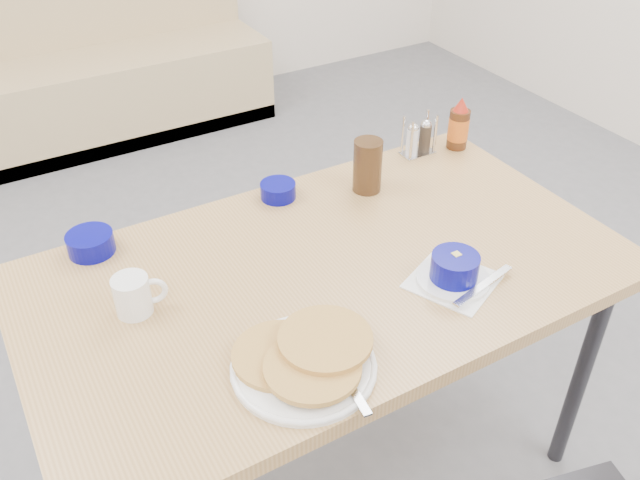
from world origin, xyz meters
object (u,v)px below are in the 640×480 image
pancake_plate (305,360)px  condiment_caddy (418,141)px  amber_tumbler (368,166)px  coffee_mug (134,295)px  dining_table (328,288)px  booth_bench (84,72)px  butter_bowl (278,191)px  syrup_bottle (459,126)px  grits_setting (455,271)px  creamer_bowl (91,243)px

pancake_plate → condiment_caddy: condiment_caddy is taller
amber_tumbler → condiment_caddy: (0.24, 0.09, -0.03)m
coffee_mug → condiment_caddy: condiment_caddy is taller
dining_table → condiment_caddy: size_ratio=11.38×
booth_bench → butter_bowl: size_ratio=19.84×
condiment_caddy → syrup_bottle: bearing=-11.8°
grits_setting → dining_table: bearing=139.5°
butter_bowl → amber_tumbler: size_ratio=0.65×
pancake_plate → creamer_bowl: 0.64m
dining_table → grits_setting: size_ratio=5.52×
coffee_mug → creamer_bowl: bearing=95.9°
booth_bench → pancake_plate: 2.82m
coffee_mug → amber_tumbler: 0.72m
pancake_plate → coffee_mug: (-0.23, 0.33, 0.02)m
creamer_bowl → booth_bench: bearing=78.1°
grits_setting → creamer_bowl: (-0.68, 0.53, -0.01)m
grits_setting → pancake_plate: bearing=-171.7°
dining_table → butter_bowl: 0.34m
booth_bench → grits_setting: bearing=-85.4°
pancake_plate → syrup_bottle: (0.84, 0.56, 0.05)m
butter_bowl → condiment_caddy: size_ratio=0.78×
pancake_plate → coffee_mug: size_ratio=2.72×
coffee_mug → syrup_bottle: 1.10m
coffee_mug → creamer_bowl: (-0.03, 0.26, -0.02)m
dining_table → creamer_bowl: creamer_bowl is taller
grits_setting → condiment_caddy: bearing=60.9°
butter_bowl → amber_tumbler: 0.25m
dining_table → creamer_bowl: size_ratio=12.52×
butter_bowl → syrup_bottle: (0.60, -0.02, 0.05)m
pancake_plate → coffee_mug: bearing=125.5°
grits_setting → condiment_caddy: condiment_caddy is taller
grits_setting → creamer_bowl: grits_setting is taller
grits_setting → syrup_bottle: bearing=50.0°
dining_table → creamer_bowl: 0.58m
pancake_plate → butter_bowl: bearing=67.5°
pancake_plate → condiment_caddy: size_ratio=2.54×
grits_setting → butter_bowl: grits_setting is taller
booth_bench → butter_bowl: (0.04, -2.20, 0.43)m
booth_bench → amber_tumbler: bearing=-83.3°
booth_bench → grits_setting: size_ratio=7.49×
syrup_bottle → dining_table: bearing=-153.9°
grits_setting → creamer_bowl: bearing=142.2°
dining_table → amber_tumbler: amber_tumbler is taller
butter_bowl → syrup_bottle: 0.60m
pancake_plate → grits_setting: bearing=8.3°
dining_table → grits_setting: bearing=-40.5°
booth_bench → condiment_caddy: bearing=-76.8°
booth_bench → syrup_bottle: booth_bench is taller
amber_tumbler → dining_table: bearing=-137.6°
syrup_bottle → amber_tumbler: bearing=-169.7°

